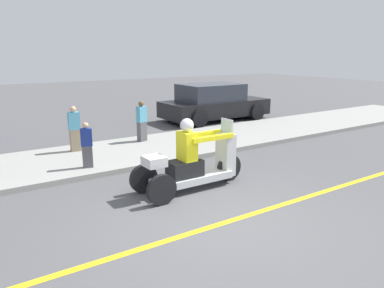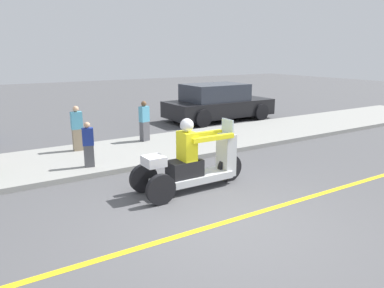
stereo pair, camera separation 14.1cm
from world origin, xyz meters
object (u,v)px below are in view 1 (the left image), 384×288
at_px(motorcycle_trike, 193,165).
at_px(spectator_end_of_line, 142,122).
at_px(parked_car_lot_left, 214,103).
at_px(spectator_mid_group, 87,146).
at_px(spectator_far_back, 74,130).

xyz_separation_m(motorcycle_trike, spectator_end_of_line, (0.76, 3.79, 0.18)).
bearing_deg(spectator_end_of_line, parked_car_lot_left, 27.30).
distance_m(spectator_mid_group, spectator_end_of_line, 2.69).
distance_m(motorcycle_trike, parked_car_lot_left, 7.74).
bearing_deg(spectator_mid_group, spectator_end_of_line, 37.21).
bearing_deg(spectator_far_back, motorcycle_trike, -72.49).
bearing_deg(motorcycle_trike, spectator_mid_group, 122.41).
height_order(spectator_mid_group, spectator_end_of_line, spectator_end_of_line).
bearing_deg(motorcycle_trike, spectator_end_of_line, 78.64).
xyz_separation_m(spectator_end_of_line, parked_car_lot_left, (4.18, 2.16, -0.00)).
relative_size(motorcycle_trike, parked_car_lot_left, 0.56).
height_order(spectator_end_of_line, parked_car_lot_left, parked_car_lot_left).
relative_size(motorcycle_trike, spectator_far_back, 2.02).
bearing_deg(spectator_far_back, spectator_end_of_line, 1.63).
relative_size(spectator_far_back, parked_car_lot_left, 0.28).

